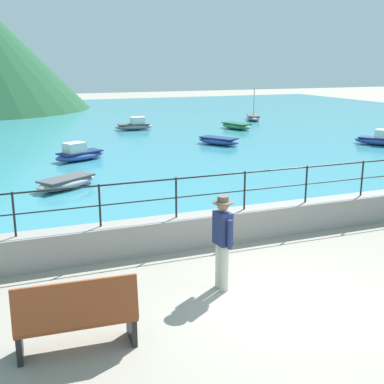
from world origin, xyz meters
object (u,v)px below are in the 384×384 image
Objects in this scene: person_walking at (222,238)px; boat_5 at (253,117)px; boat_1 at (236,126)px; boat_6 at (135,125)px; boat_2 at (67,182)px; boat_0 at (79,154)px; boat_4 at (219,141)px; bench_main at (77,316)px; boat_3 at (380,139)px.

boat_5 is at bearing 60.32° from person_walking.
boat_6 reaches higher than boat_1.
boat_5 is (13.26, 23.26, -0.71)m from person_walking.
boat_2 is (-1.59, 8.41, -0.72)m from person_walking.
boat_0 is 17.11m from boat_5.
person_walking reaches higher than boat_4.
person_walking reaches higher than bench_main.
person_walking is 13.03m from boat_0.
boat_3 is at bearing -45.63° from boat_6.
boat_4 is at bearing 12.41° from boat_0.
boat_3 is at bearing 37.26° from bench_main.
bench_main reaches higher than boat_1.
boat_1 and boat_2 have the same top height.
boat_5 is at bearing 45.00° from boat_2.
bench_main is 0.70× the size of boat_0.
boat_0 is 4.74m from boat_2.
boat_4 is at bearing 65.58° from person_walking.
boat_4 is 7.28m from boat_6.
boat_1 is 1.02× the size of boat_2.
boat_0 is at bearing 80.62° from bench_main.
boat_1 is 1.00× the size of boat_5.
boat_2 is (-1.15, -4.60, -0.07)m from boat_0.
boat_2 is at bearing -168.50° from boat_3.
person_walking is 21.93m from boat_1.
boat_4 is at bearing 36.87° from boat_2.
boat_2 is 1.02× the size of boat_6.
boat_5 is at bearing 11.37° from boat_6.
boat_0 is 9.65m from boat_6.
boat_2 is 0.98× the size of boat_5.
boat_5 reaches higher than boat_6.
boat_4 is (-7.29, 3.00, -0.07)m from boat_3.
boat_0 and boat_6 have the same top height.
boat_3 is 11.72m from boat_5.
person_walking is at bearing -79.28° from boat_2.
boat_6 is (-5.81, 1.96, 0.07)m from boat_1.
boat_3 is 0.97× the size of boat_5.
bench_main is 0.70× the size of boat_5.
boat_3 is (13.91, 11.56, -0.65)m from person_walking.
boat_1 is 6.13m from boat_6.
bench_main is 9.61m from boat_2.
bench_main reaches higher than boat_2.
person_walking is at bearing -117.28° from boat_1.
bench_main is at bearing -107.26° from boat_6.
person_walking is 8.59m from boat_2.
boat_2 and boat_4 have the same top height.
boat_5 reaches higher than boat_4.
boat_5 is (6.65, 8.70, 0.01)m from boat_4.
boat_4 is (-3.43, -4.92, 0.00)m from boat_1.
boat_0 is at bearing -167.59° from boat_4.
bench_main is at bearing -123.32° from boat_5.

